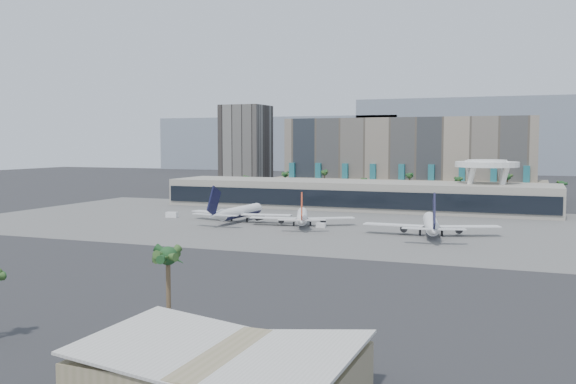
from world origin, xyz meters
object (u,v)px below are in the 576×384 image
(airliner_right, at_px, (431,224))
(service_vehicle_a, at_px, (172,215))
(service_vehicle_b, at_px, (321,225))
(airliner_centre, at_px, (302,217))
(airliner_left, at_px, (238,212))
(taxiway_sign, at_px, (157,260))

(airliner_right, xyz_separation_m, service_vehicle_a, (-101.46, 13.15, -2.72))
(service_vehicle_a, bearing_deg, service_vehicle_b, -14.98)
(service_vehicle_b, bearing_deg, airliner_centre, 166.53)
(airliner_left, bearing_deg, service_vehicle_a, 176.49)
(airliner_left, relative_size, service_vehicle_b, 13.07)
(airliner_left, height_order, airliner_centre, airliner_left)
(airliner_centre, distance_m, service_vehicle_a, 56.11)
(airliner_centre, relative_size, airliner_right, 0.84)
(service_vehicle_a, bearing_deg, taxiway_sign, -69.42)
(airliner_centre, relative_size, service_vehicle_b, 11.36)
(service_vehicle_a, bearing_deg, airliner_centre, -14.25)
(airliner_left, bearing_deg, taxiway_sign, -76.16)
(service_vehicle_b, bearing_deg, taxiway_sign, -104.72)
(airliner_left, distance_m, service_vehicle_a, 30.28)
(airliner_centre, distance_m, service_vehicle_b, 8.00)
(airliner_centre, bearing_deg, taxiway_sign, -116.70)
(service_vehicle_b, bearing_deg, airliner_left, 171.52)
(airliner_centre, height_order, service_vehicle_b, airliner_centre)
(airliner_left, xyz_separation_m, airliner_right, (71.44, -10.08, 0.15))
(taxiway_sign, bearing_deg, airliner_centre, 83.24)
(airliner_right, relative_size, service_vehicle_a, 9.80)
(airliner_centre, relative_size, taxiway_sign, 15.12)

